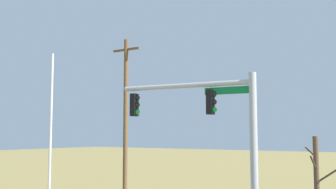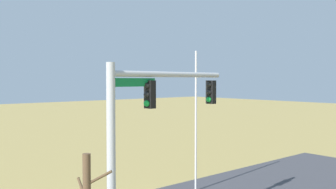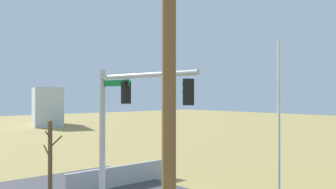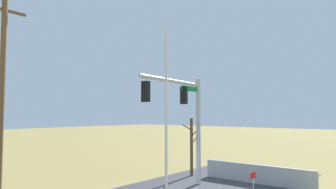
{
  "view_description": "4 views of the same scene",
  "coord_description": "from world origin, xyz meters",
  "views": [
    {
      "loc": [
        8.19,
        -13.49,
        3.92
      ],
      "look_at": [
        -0.66,
        -0.07,
        5.45
      ],
      "focal_mm": 44.3,
      "sensor_mm": 36.0,
      "label": 1
    },
    {
      "loc": [
        8.49,
        10.83,
        5.64
      ],
      "look_at": [
        -0.78,
        -0.11,
        5.08
      ],
      "focal_mm": 39.52,
      "sensor_mm": 36.0,
      "label": 2
    },
    {
      "loc": [
        -11.86,
        9.36,
        5.01
      ],
      "look_at": [
        -1.22,
        0.1,
        5.06
      ],
      "focal_mm": 37.98,
      "sensor_mm": 36.0,
      "label": 3
    },
    {
      "loc": [
        -12.89,
        -9.33,
        4.09
      ],
      "look_at": [
        0.01,
        1.27,
        5.18
      ],
      "focal_mm": 32.83,
      "sensor_mm": 36.0,
      "label": 4
    }
  ],
  "objects": [
    {
      "name": "bare_tree",
      "position": [
        4.2,
        2.66,
        1.98
      ],
      "size": [
        1.27,
        1.02,
        3.83
      ],
      "color": "brown",
      "rests_on": "ground_plane"
    },
    {
      "name": "signal_mast",
      "position": [
        0.96,
        0.78,
        4.27
      ],
      "size": [
        5.71,
        0.87,
        6.19
      ],
      "color": "#B2B5BA",
      "rests_on": "ground_plane"
    },
    {
      "name": "utility_pole",
      "position": [
        -7.03,
        5.14,
        4.89
      ],
      "size": [
        1.9,
        0.26,
        9.44
      ],
      "color": "brown",
      "rests_on": "ground_plane"
    },
    {
      "name": "flagpole",
      "position": [
        -4.61,
        -2.44,
        3.55
      ],
      "size": [
        0.1,
        0.1,
        7.11
      ],
      "primitive_type": "cylinder",
      "color": "silver",
      "rests_on": "ground_plane"
    }
  ]
}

